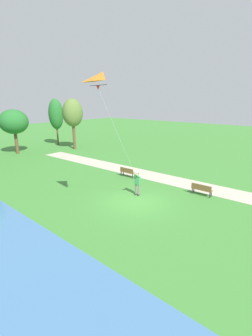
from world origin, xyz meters
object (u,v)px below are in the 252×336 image
(tree_behind_path, at_px, (14,122))
(tree_horizon_far, at_px, (73,113))
(park_bench_far_walkway, at_px, (127,172))
(tree_treeline_left, at_px, (56,114))
(flying_kite, at_px, (103,82))
(park_bench_near_walkway, at_px, (202,189))
(person_kite_flyer, at_px, (137,182))

(tree_behind_path, bearing_deg, tree_horizon_far, -25.70)
(park_bench_far_walkway, distance_m, tree_treeline_left, 20.03)
(flying_kite, xyz_separation_m, park_bench_far_walkway, (6.84, 4.05, -7.19))
(tree_treeline_left, bearing_deg, tree_horizon_far, -93.81)
(tree_horizon_far, bearing_deg, park_bench_far_walkway, -109.51)
(tree_horizon_far, bearing_deg, flying_kite, -123.04)
(park_bench_near_walkway, bearing_deg, tree_treeline_left, 78.73)
(park_bench_far_walkway, height_order, tree_horizon_far, tree_horizon_far)
(tree_horizon_far, bearing_deg, park_bench_near_walkway, -102.84)
(flying_kite, bearing_deg, tree_treeline_left, 61.95)
(flying_kite, relative_size, park_bench_near_walkway, 4.18)
(tree_behind_path, xyz_separation_m, tree_treeline_left, (7.19, 1.30, 0.62))
(person_kite_flyer, height_order, flying_kite, flying_kite)
(park_bench_far_walkway, height_order, tree_behind_path, tree_behind_path)
(park_bench_near_walkway, relative_size, park_bench_far_walkway, 1.00)
(person_kite_flyer, bearing_deg, tree_behind_path, 87.24)
(park_bench_far_walkway, height_order, tree_treeline_left, tree_treeline_left)
(flying_kite, distance_m, park_bench_near_walkway, 10.49)
(person_kite_flyer, bearing_deg, park_bench_far_walkway, 49.30)
(person_kite_flyer, xyz_separation_m, park_bench_near_walkway, (3.05, -3.69, -0.54))
(flying_kite, relative_size, tree_behind_path, 1.10)
(park_bench_far_walkway, xyz_separation_m, tree_behind_path, (-1.84, 17.53, 3.65))
(park_bench_near_walkway, distance_m, tree_treeline_left, 26.67)
(person_kite_flyer, relative_size, flying_kite, 0.29)
(flying_kite, xyz_separation_m, tree_behind_path, (5.00, 21.58, -3.53))
(flying_kite, height_order, tree_behind_path, flying_kite)
(person_kite_flyer, xyz_separation_m, tree_horizon_far, (7.88, 17.53, 4.06))
(tree_behind_path, bearing_deg, park_bench_near_walkway, -85.24)
(park_bench_far_walkway, relative_size, tree_behind_path, 0.26)
(tree_treeline_left, bearing_deg, tree_behind_path, -169.78)
(tree_treeline_left, bearing_deg, park_bench_near_walkway, -101.27)
(park_bench_near_walkway, relative_size, tree_behind_path, 0.26)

